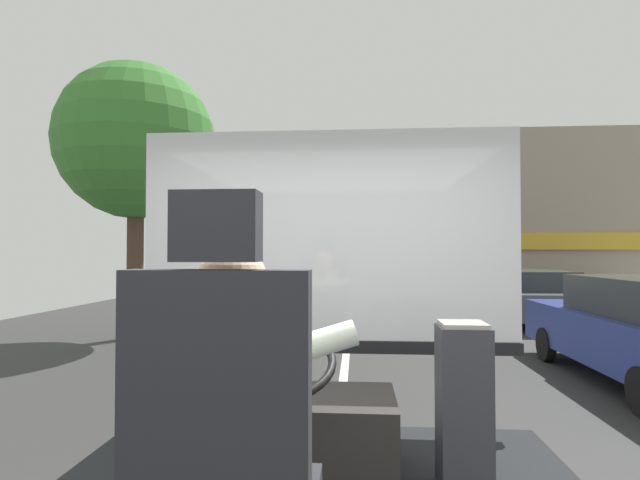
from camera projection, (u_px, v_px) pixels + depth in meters
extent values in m
cube|color=#2D2D2D|center=(348.00, 337.00, 10.43)|extent=(18.00, 44.00, 0.05)
cube|color=silver|center=(348.00, 336.00, 10.43)|extent=(0.12, 39.60, 0.00)
cube|color=#28282D|center=(216.00, 400.00, 1.26)|extent=(0.48, 0.10, 0.66)
cube|color=#28282D|center=(217.00, 227.00, 1.27)|extent=(0.22, 0.10, 0.18)
cylinder|color=black|center=(272.00, 451.00, 1.57)|extent=(0.16, 0.45, 0.16)
cylinder|color=black|center=(216.00, 449.00, 1.58)|extent=(0.16, 0.45, 0.16)
cylinder|color=silver|center=(232.00, 407.00, 1.42)|extent=(0.30, 0.30, 0.53)
cube|color=#70934C|center=(244.00, 372.00, 1.58)|extent=(0.06, 0.01, 0.33)
sphere|color=tan|center=(232.00, 282.00, 1.43)|extent=(0.21, 0.21, 0.21)
cylinder|color=silver|center=(278.00, 355.00, 1.67)|extent=(0.55, 0.19, 0.23)
cylinder|color=silver|center=(224.00, 354.00, 1.68)|extent=(0.55, 0.19, 0.23)
cube|color=#282623|center=(288.00, 434.00, 2.55)|extent=(1.10, 0.56, 0.40)
cylinder|color=black|center=(277.00, 397.00, 2.21)|extent=(0.07, 0.21, 0.36)
torus|color=black|center=(274.00, 363.00, 2.15)|extent=(0.54, 0.51, 0.24)
cylinder|color=black|center=(274.00, 363.00, 2.15)|extent=(0.15, 0.15, 0.09)
cube|color=#333338|center=(463.00, 407.00, 2.39)|extent=(0.24, 0.24, 0.77)
cube|color=#9E9993|center=(463.00, 324.00, 2.40)|extent=(0.21, 0.22, 0.02)
cube|color=silver|center=(328.00, 234.00, 3.32)|extent=(2.50, 0.01, 1.40)
cube|color=black|center=(328.00, 346.00, 3.30)|extent=(2.50, 0.08, 0.08)
cylinder|color=#4C3828|center=(135.00, 265.00, 10.18)|extent=(0.33, 0.33, 3.00)
sphere|color=#38772D|center=(136.00, 141.00, 10.25)|extent=(3.19, 3.19, 3.19)
cube|color=gray|center=(506.00, 218.00, 19.97)|extent=(9.51, 4.39, 6.25)
cube|color=gold|center=(525.00, 241.00, 17.69)|extent=(9.13, 0.12, 0.60)
cylinder|color=black|center=(546.00, 344.00, 8.01)|extent=(0.14, 0.53, 0.53)
cube|color=#474C51|center=(529.00, 300.00, 12.59)|extent=(1.72, 4.39, 0.60)
cube|color=#282D33|center=(533.00, 280.00, 12.34)|extent=(1.41, 2.41, 0.46)
cylinder|color=black|center=(543.00, 306.00, 13.88)|extent=(0.14, 0.49, 0.49)
cylinder|color=black|center=(483.00, 306.00, 14.00)|extent=(0.14, 0.49, 0.49)
cylinder|color=black|center=(588.00, 319.00, 11.17)|extent=(0.14, 0.49, 0.49)
cylinder|color=black|center=(513.00, 319.00, 11.29)|extent=(0.14, 0.49, 0.49)
cube|color=maroon|center=(470.00, 287.00, 18.07)|extent=(1.74, 4.09, 0.55)
cube|color=#282D33|center=(471.00, 274.00, 17.83)|extent=(1.43, 2.25, 0.42)
cylinder|color=black|center=(484.00, 292.00, 19.26)|extent=(0.14, 0.45, 0.45)
cylinder|color=black|center=(441.00, 292.00, 19.38)|extent=(0.14, 0.45, 0.45)
cylinder|color=black|center=(504.00, 298.00, 16.73)|extent=(0.14, 0.45, 0.45)
cylinder|color=black|center=(453.00, 298.00, 16.86)|extent=(0.14, 0.45, 0.45)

